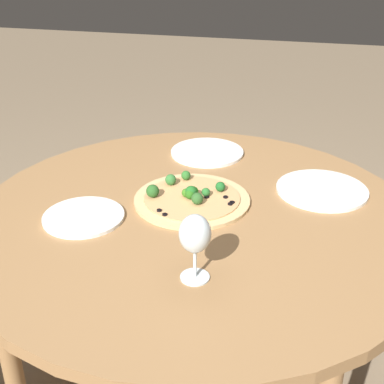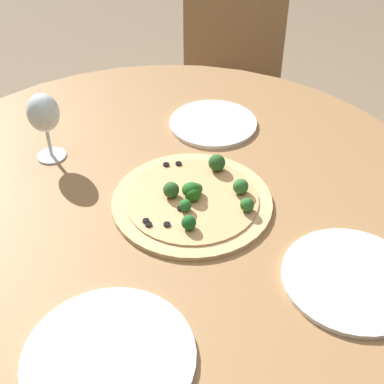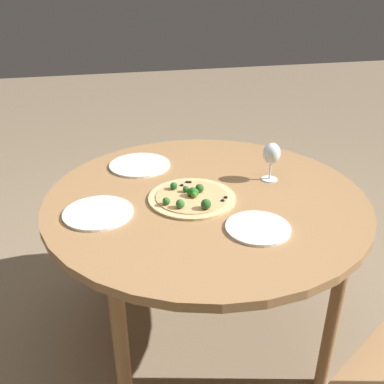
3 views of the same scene
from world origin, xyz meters
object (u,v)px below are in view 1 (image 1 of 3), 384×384
wine_glass (195,236)px  plate_far (84,217)px  pizza (191,198)px  plate_side (207,152)px  plate_near (322,190)px

wine_glass → plate_far: (0.19, 0.35, -0.11)m
pizza → plate_side: (0.35, 0.03, -0.01)m
pizza → plate_near: size_ratio=1.23×
plate_near → plate_side: 0.44m
wine_glass → plate_side: size_ratio=0.65×
plate_near → plate_far: bearing=117.0°
wine_glass → pizza: bearing=15.2°
pizza → plate_near: 0.39m
wine_glass → plate_near: bearing=-27.8°
plate_far → plate_side: 0.56m
plate_near → plate_far: (-0.32, 0.62, 0.00)m
pizza → plate_near: pizza is taller
plate_far → plate_side: (0.52, -0.23, 0.00)m
plate_near → plate_side: size_ratio=1.08×
plate_near → plate_side: (0.20, 0.39, 0.00)m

